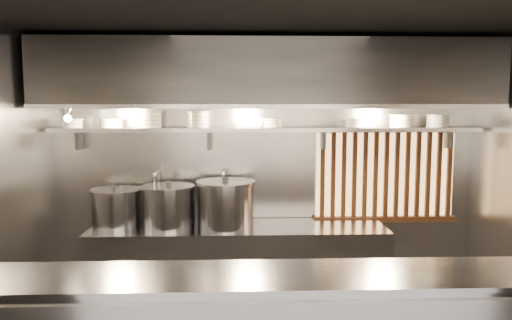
{
  "coord_description": "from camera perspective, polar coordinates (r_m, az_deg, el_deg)",
  "views": [
    {
      "loc": [
        -0.31,
        -3.84,
        2.15
      ],
      "look_at": [
        -0.14,
        0.55,
        1.65
      ],
      "focal_mm": 35.0,
      "sensor_mm": 36.0,
      "label": 1
    }
  ],
  "objects": [
    {
      "name": "ceiling",
      "position": [
        3.91,
        2.47,
        16.07
      ],
      "size": [
        4.5,
        4.5,
        0.0
      ],
      "primitive_type": "plane",
      "rotation": [
        3.14,
        0.0,
        0.0
      ],
      "color": "black",
      "rests_on": "wall_back"
    },
    {
      "name": "wall_back",
      "position": [
        5.41,
        1.12,
        -1.47
      ],
      "size": [
        4.5,
        0.0,
        4.5
      ],
      "primitive_type": "plane",
      "rotation": [
        1.57,
        0.0,
        0.0
      ],
      "color": "gray",
      "rests_on": "floor"
    },
    {
      "name": "cooking_bench",
      "position": [
        5.26,
        -2.01,
        -12.36
      ],
      "size": [
        3.0,
        0.7,
        0.9
      ],
      "primitive_type": "cube",
      "color": "#96969B",
      "rests_on": "floor"
    },
    {
      "name": "bowl_shelf",
      "position": [
        5.18,
        1.24,
        3.52
      ],
      "size": [
        4.4,
        0.34,
        0.04
      ],
      "primitive_type": "cube",
      "color": "#96969B",
      "rests_on": "wall_back"
    },
    {
      "name": "exhaust_hood",
      "position": [
        4.96,
        1.41,
        9.68
      ],
      "size": [
        4.4,
        0.81,
        0.65
      ],
      "color": "#2D2D30",
      "rests_on": "ceiling"
    },
    {
      "name": "wood_screen",
      "position": [
        5.59,
        14.58,
        -1.62
      ],
      "size": [
        1.56,
        0.09,
        1.04
      ],
      "color": "#FFC572",
      "rests_on": "wall_back"
    },
    {
      "name": "faucet_left",
      "position": [
        5.35,
        -11.22,
        -2.69
      ],
      "size": [
        0.04,
        0.3,
        0.5
      ],
      "color": "silver",
      "rests_on": "wall_back"
    },
    {
      "name": "faucet_right",
      "position": [
        5.28,
        -3.69,
        -2.69
      ],
      "size": [
        0.04,
        0.3,
        0.5
      ],
      "color": "silver",
      "rests_on": "wall_back"
    },
    {
      "name": "heat_lamp",
      "position": [
        4.96,
        -20.97,
        5.12
      ],
      "size": [
        0.25,
        0.35,
        0.2
      ],
      "color": "#96969B",
      "rests_on": "exhaust_hood"
    },
    {
      "name": "pendant_bulb",
      "position": [
        5.05,
        0.19,
        4.37
      ],
      "size": [
        0.09,
        0.09,
        0.19
      ],
      "color": "#2D2D30",
      "rests_on": "exhaust_hood"
    },
    {
      "name": "stock_pot_left",
      "position": [
        5.13,
        -9.97,
        -5.23
      ],
      "size": [
        0.63,
        0.63,
        0.47
      ],
      "rotation": [
        0.0,
        0.0,
        0.2
      ],
      "color": "#96969B",
      "rests_on": "cooking_bench"
    },
    {
      "name": "stock_pot_mid",
      "position": [
        5.28,
        -15.67,
        -5.26
      ],
      "size": [
        0.54,
        0.54,
        0.43
      ],
      "rotation": [
        0.0,
        0.0,
        -0.06
      ],
      "color": "#96969B",
      "rests_on": "cooking_bench"
    },
    {
      "name": "stock_pot_right",
      "position": [
        5.06,
        -3.49,
        -5.04
      ],
      "size": [
        0.67,
        0.67,
        0.51
      ],
      "rotation": [
        0.0,
        0.0,
        0.13
      ],
      "color": "#96969B",
      "rests_on": "cooking_bench"
    },
    {
      "name": "bowl_stack_0",
      "position": [
        5.44,
        -20.27,
        3.97
      ],
      "size": [
        0.22,
        0.22,
        0.09
      ],
      "color": "silver",
      "rests_on": "bowl_shelf"
    },
    {
      "name": "bowl_stack_1",
      "position": [
        5.32,
        -16.13,
        4.07
      ],
      "size": [
        0.24,
        0.24,
        0.09
      ],
      "color": "silver",
      "rests_on": "bowl_shelf"
    },
    {
      "name": "bowl_stack_2",
      "position": [
        5.24,
        -11.95,
        4.56
      ],
      "size": [
        0.25,
        0.25,
        0.17
      ],
      "color": "silver",
      "rests_on": "bowl_shelf"
    },
    {
      "name": "bowl_stack_3",
      "position": [
        5.18,
        -6.65,
        4.64
      ],
      "size": [
        0.23,
        0.23,
        0.17
      ],
      "color": "silver",
      "rests_on": "bowl_shelf"
    },
    {
      "name": "bowl_stack_4",
      "position": [
        5.18,
        1.97,
        4.26
      ],
      "size": [
        0.21,
        0.21,
        0.09
      ],
      "color": "silver",
      "rests_on": "bowl_shelf"
    },
    {
      "name": "bowl_stack_5",
      "position": [
        5.31,
        11.2,
        4.2
      ],
      "size": [
        0.2,
        0.2,
        0.09
      ],
      "color": "silver",
      "rests_on": "bowl_shelf"
    },
    {
      "name": "bowl_stack_6",
      "position": [
        5.44,
        16.19,
        4.31
      ],
      "size": [
        0.24,
        0.24,
        0.13
      ],
      "color": "silver",
      "rests_on": "bowl_shelf"
    },
    {
      "name": "bowl_stack_7",
      "position": [
        5.58,
        20.04,
        4.22
      ],
      "size": [
        0.24,
        0.24,
        0.13
      ],
      "color": "silver",
      "rests_on": "bowl_shelf"
    }
  ]
}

